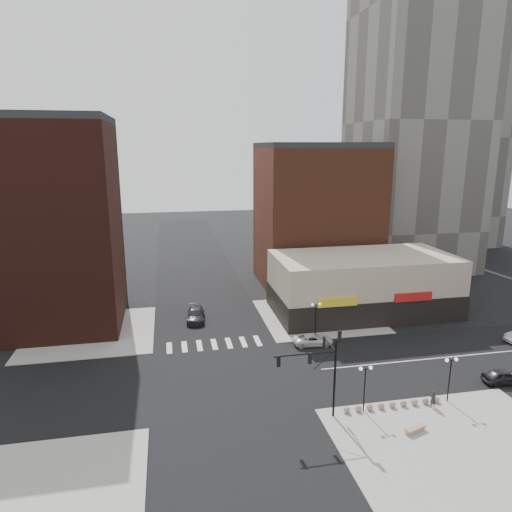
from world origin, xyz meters
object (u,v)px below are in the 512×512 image
object	(u,v)px
street_lamp_se_b	(451,368)
stone_bench	(415,429)
pedestrian	(433,399)
traffic_signal	(323,362)
street_lamp_se_a	(365,377)
dark_sedan_east	(504,377)
street_lamp_ne	(316,311)
white_suv	(313,340)
dark_sedan_north	(196,315)

from	to	relation	value
street_lamp_se_b	stone_bench	size ratio (longest dim) A/B	2.09
pedestrian	traffic_signal	bearing A→B (deg)	-9.34
street_lamp_se_a	dark_sedan_east	bearing A→B (deg)	7.43
street_lamp_se_a	pedestrian	distance (m)	6.63
traffic_signal	street_lamp_se_a	xyz separation A→B (m)	(3.76, -0.17, -1.67)
street_lamp_se_b	stone_bench	bearing A→B (deg)	-145.50
traffic_signal	pedestrian	xyz separation A→B (m)	(9.92, -0.79, -4.05)
street_lamp_se_b	street_lamp_se_a	bearing A→B (deg)	180.00
traffic_signal	street_lamp_ne	world-z (taller)	traffic_signal
street_lamp_se_b	street_lamp_ne	distance (m)	17.46
street_lamp_ne	street_lamp_se_b	bearing A→B (deg)	-66.37
white_suv	stone_bench	xyz separation A→B (m)	(2.77, -17.47, -0.28)
dark_sedan_north	pedestrian	size ratio (longest dim) A/B	3.43
traffic_signal	white_suv	distance (m)	14.90
white_suv	dark_sedan_east	xyz separation A→B (m)	(15.29, -11.91, 0.05)
white_suv	stone_bench	size ratio (longest dim) A/B	2.29
dark_sedan_east	dark_sedan_north	distance (m)	35.72
pedestrian	stone_bench	size ratio (longest dim) A/B	0.80
street_lamp_se_a	street_lamp_ne	xyz separation A→B (m)	(1.00, 16.00, 0.00)
white_suv	dark_sedan_north	distance (m)	16.34
street_lamp_se_a	white_suv	bearing A→B (deg)	89.83
street_lamp_se_a	stone_bench	world-z (taller)	street_lamp_se_a
dark_sedan_north	stone_bench	size ratio (longest dim) A/B	2.74
white_suv	dark_sedan_east	distance (m)	19.38
street_lamp_se_a	street_lamp_se_b	bearing A→B (deg)	0.00
traffic_signal	dark_sedan_north	world-z (taller)	traffic_signal
street_lamp_se_b	dark_sedan_north	world-z (taller)	street_lamp_se_b
dark_sedan_east	white_suv	bearing A→B (deg)	57.50
street_lamp_se_b	dark_sedan_east	bearing A→B (deg)	15.27
traffic_signal	street_lamp_ne	bearing A→B (deg)	73.25
street_lamp_se_b	pedestrian	xyz separation A→B (m)	(-1.85, -0.62, -2.38)
traffic_signal	stone_bench	xyz separation A→B (m)	(6.58, -3.74, -4.60)
traffic_signal	dark_sedan_north	bearing A→B (deg)	110.37
street_lamp_se_b	dark_sedan_east	size ratio (longest dim) A/B	1.03
dark_sedan_east	pedestrian	xyz separation A→B (m)	(-9.17, -2.62, 0.23)
street_lamp_se_a	dark_sedan_east	distance (m)	15.68
street_lamp_ne	dark_sedan_north	world-z (taller)	street_lamp_ne
traffic_signal	street_lamp_se_b	xyz separation A→B (m)	(11.76, -0.17, -1.67)
street_lamp_se_a	traffic_signal	bearing A→B (deg)	177.43
traffic_signal	street_lamp_se_b	distance (m)	11.88
dark_sedan_east	stone_bench	world-z (taller)	dark_sedan_east
traffic_signal	pedestrian	world-z (taller)	traffic_signal
street_lamp_ne	dark_sedan_east	world-z (taller)	street_lamp_ne
pedestrian	white_suv	bearing A→B (deg)	-71.98
street_lamp_se_b	dark_sedan_north	bearing A→B (deg)	130.54
street_lamp_se_b	pedestrian	bearing A→B (deg)	-161.52
stone_bench	dark_sedan_east	bearing A→B (deg)	5.31
dark_sedan_east	dark_sedan_north	size ratio (longest dim) A/B	0.74
traffic_signal	pedestrian	distance (m)	10.74
dark_sedan_east	dark_sedan_north	world-z (taller)	dark_sedan_north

